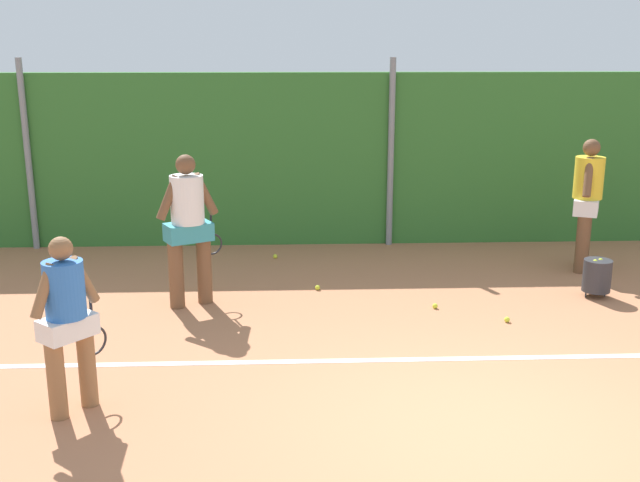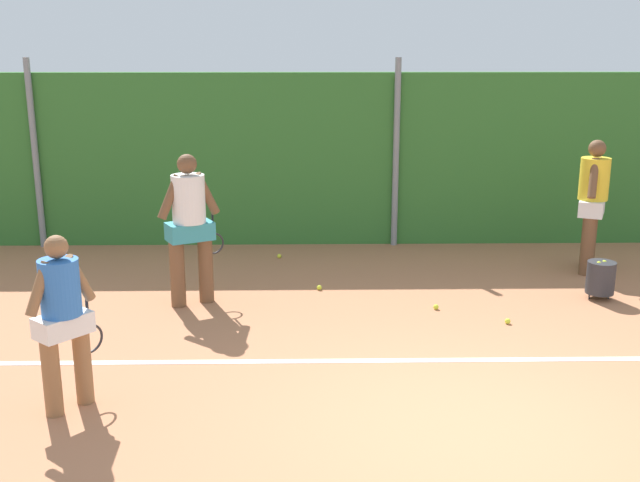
{
  "view_description": "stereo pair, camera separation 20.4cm",
  "coord_description": "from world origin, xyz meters",
  "px_view_note": "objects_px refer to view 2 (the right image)",
  "views": [
    {
      "loc": [
        -1.64,
        -5.76,
        3.2
      ],
      "look_at": [
        -1.28,
        2.83,
        0.95
      ],
      "focal_mm": 42.19,
      "sensor_mm": 36.0,
      "label": 1
    },
    {
      "loc": [
        -1.44,
        -5.76,
        3.2
      ],
      "look_at": [
        -1.28,
        2.83,
        0.95
      ],
      "focal_mm": 42.19,
      "sensor_mm": 36.0,
      "label": 2
    }
  ],
  "objects_px": {
    "player_midcourt": "(190,222)",
    "player_backcourt_far": "(593,199)",
    "ball_hopper": "(601,277)",
    "tennis_ball_4": "(436,307)",
    "tennis_ball_6": "(279,256)",
    "tennis_ball_8": "(508,321)",
    "player_foreground_near": "(63,314)",
    "tennis_ball_2": "(319,288)"
  },
  "relations": [
    {
      "from": "player_foreground_near",
      "to": "tennis_ball_8",
      "type": "height_order",
      "value": "player_foreground_near"
    },
    {
      "from": "tennis_ball_4",
      "to": "ball_hopper",
      "type": "bearing_deg",
      "value": 9.47
    },
    {
      "from": "tennis_ball_2",
      "to": "tennis_ball_8",
      "type": "bearing_deg",
      "value": -30.63
    },
    {
      "from": "player_backcourt_far",
      "to": "ball_hopper",
      "type": "bearing_deg",
      "value": 11.54
    },
    {
      "from": "tennis_ball_2",
      "to": "ball_hopper",
      "type": "bearing_deg",
      "value": -6.78
    },
    {
      "from": "player_foreground_near",
      "to": "tennis_ball_8",
      "type": "xyz_separation_m",
      "value": [
        4.52,
        2.04,
        -0.87
      ]
    },
    {
      "from": "tennis_ball_8",
      "to": "player_midcourt",
      "type": "bearing_deg",
      "value": 168.35
    },
    {
      "from": "tennis_ball_6",
      "to": "tennis_ball_2",
      "type": "bearing_deg",
      "value": -69.26
    },
    {
      "from": "player_foreground_near",
      "to": "tennis_ball_8",
      "type": "relative_size",
      "value": 24.59
    },
    {
      "from": "tennis_ball_4",
      "to": "tennis_ball_8",
      "type": "bearing_deg",
      "value": -33.79
    },
    {
      "from": "player_midcourt",
      "to": "player_backcourt_far",
      "type": "bearing_deg",
      "value": -14.13
    },
    {
      "from": "tennis_ball_4",
      "to": "tennis_ball_6",
      "type": "bearing_deg",
      "value": 130.77
    },
    {
      "from": "player_backcourt_far",
      "to": "tennis_ball_6",
      "type": "xyz_separation_m",
      "value": [
        -4.5,
        0.75,
        -1.04
      ]
    },
    {
      "from": "ball_hopper",
      "to": "tennis_ball_6",
      "type": "distance_m",
      "value": 4.67
    },
    {
      "from": "player_backcourt_far",
      "to": "tennis_ball_6",
      "type": "relative_size",
      "value": 28.97
    },
    {
      "from": "player_foreground_near",
      "to": "player_midcourt",
      "type": "distance_m",
      "value": 2.92
    },
    {
      "from": "ball_hopper",
      "to": "tennis_ball_8",
      "type": "distance_m",
      "value": 1.69
    },
    {
      "from": "player_foreground_near",
      "to": "player_backcourt_far",
      "type": "relative_size",
      "value": 0.85
    },
    {
      "from": "tennis_ball_6",
      "to": "tennis_ball_4",
      "type": "bearing_deg",
      "value": -49.23
    },
    {
      "from": "player_backcourt_far",
      "to": "tennis_ball_6",
      "type": "bearing_deg",
      "value": -75.09
    },
    {
      "from": "player_midcourt",
      "to": "ball_hopper",
      "type": "xyz_separation_m",
      "value": [
        5.24,
        0.09,
        -0.78
      ]
    },
    {
      "from": "tennis_ball_8",
      "to": "tennis_ball_4",
      "type": "bearing_deg",
      "value": 146.21
    },
    {
      "from": "player_foreground_near",
      "to": "tennis_ball_8",
      "type": "distance_m",
      "value": 5.04
    },
    {
      "from": "player_midcourt",
      "to": "tennis_ball_6",
      "type": "xyz_separation_m",
      "value": [
        1.02,
        2.08,
        -1.04
      ]
    },
    {
      "from": "player_backcourt_far",
      "to": "tennis_ball_2",
      "type": "relative_size",
      "value": 28.97
    },
    {
      "from": "player_midcourt",
      "to": "tennis_ball_6",
      "type": "bearing_deg",
      "value": 36.15
    },
    {
      "from": "player_backcourt_far",
      "to": "tennis_ball_8",
      "type": "xyz_separation_m",
      "value": [
        -1.7,
        -2.12,
        -1.04
      ]
    },
    {
      "from": "tennis_ball_6",
      "to": "tennis_ball_8",
      "type": "bearing_deg",
      "value": -45.73
    },
    {
      "from": "player_backcourt_far",
      "to": "tennis_ball_4",
      "type": "bearing_deg",
      "value": -32.51
    },
    {
      "from": "player_foreground_near",
      "to": "tennis_ball_4",
      "type": "bearing_deg",
      "value": -15.2
    },
    {
      "from": "tennis_ball_4",
      "to": "player_backcourt_far",
      "type": "bearing_deg",
      "value": 33.08
    },
    {
      "from": "player_midcourt",
      "to": "ball_hopper",
      "type": "distance_m",
      "value": 5.3
    },
    {
      "from": "player_backcourt_far",
      "to": "tennis_ball_8",
      "type": "height_order",
      "value": "player_backcourt_far"
    },
    {
      "from": "ball_hopper",
      "to": "tennis_ball_8",
      "type": "height_order",
      "value": "ball_hopper"
    },
    {
      "from": "tennis_ball_2",
      "to": "tennis_ball_6",
      "type": "distance_m",
      "value": 1.67
    },
    {
      "from": "player_foreground_near",
      "to": "tennis_ball_4",
      "type": "height_order",
      "value": "player_foreground_near"
    },
    {
      "from": "tennis_ball_8",
      "to": "player_foreground_near",
      "type": "bearing_deg",
      "value": -155.69
    },
    {
      "from": "tennis_ball_8",
      "to": "tennis_ball_6",
      "type": "bearing_deg",
      "value": 134.27
    },
    {
      "from": "player_foreground_near",
      "to": "tennis_ball_2",
      "type": "distance_m",
      "value": 4.17
    },
    {
      "from": "tennis_ball_2",
      "to": "tennis_ball_4",
      "type": "bearing_deg",
      "value": -28.86
    },
    {
      "from": "player_foreground_near",
      "to": "player_midcourt",
      "type": "xyz_separation_m",
      "value": [
        0.7,
        2.83,
        0.17
      ]
    },
    {
      "from": "player_foreground_near",
      "to": "tennis_ball_4",
      "type": "relative_size",
      "value": 24.59
    }
  ]
}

